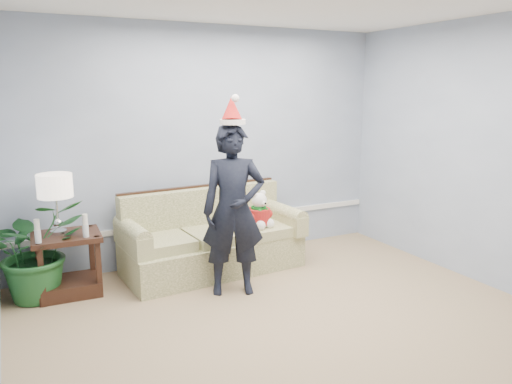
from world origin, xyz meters
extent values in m
cube|color=tan|center=(0.00, 0.00, -0.01)|extent=(4.50, 5.00, 0.02)
cube|color=#9BABC6|center=(0.00, 2.51, 1.35)|extent=(4.50, 0.02, 2.70)
cube|color=white|center=(0.00, 2.48, 0.45)|extent=(4.48, 0.03, 0.06)
cube|color=#5C6730|center=(-0.12, 2.04, 0.18)|extent=(1.98, 0.96, 0.37)
cube|color=#5C6730|center=(-0.72, 1.99, 0.42)|extent=(0.62, 0.70, 0.11)
cube|color=#5C6730|center=(-0.12, 1.99, 0.42)|extent=(0.62, 0.70, 0.11)
cube|color=#5C6730|center=(0.48, 1.99, 0.42)|extent=(0.62, 0.70, 0.11)
cube|color=#5C6730|center=(-0.12, 2.35, 0.62)|extent=(1.94, 0.32, 0.51)
cube|color=black|center=(-0.12, 2.41, 0.88)|extent=(1.93, 0.20, 0.05)
cube|color=#5C6730|center=(-1.00, 2.04, 0.48)|extent=(0.23, 0.84, 0.22)
cube|color=#5C6730|center=(0.76, 2.04, 0.48)|extent=(0.23, 0.84, 0.22)
cube|color=#3B2015|center=(-1.63, 2.07, 0.59)|extent=(0.65, 0.56, 0.05)
cube|color=#3B2015|center=(-1.63, 2.07, 0.07)|extent=(0.59, 0.49, 0.14)
cube|color=#3B2015|center=(-1.88, 1.87, 0.31)|extent=(0.05, 0.05, 0.61)
cube|color=#3B2015|center=(-1.38, 1.87, 0.31)|extent=(0.05, 0.05, 0.61)
cube|color=#3B2015|center=(-1.88, 2.28, 0.31)|extent=(0.05, 0.05, 0.61)
cube|color=#3B2015|center=(-1.38, 2.28, 0.31)|extent=(0.05, 0.05, 0.61)
cylinder|color=silver|center=(-1.69, 2.14, 0.63)|extent=(0.15, 0.15, 0.03)
sphere|color=silver|center=(-1.69, 2.14, 0.71)|extent=(0.09, 0.09, 0.09)
cylinder|color=silver|center=(-1.69, 2.14, 0.86)|extent=(0.02, 0.02, 0.33)
cylinder|color=beige|center=(-1.69, 2.14, 1.08)|extent=(0.33, 0.33, 0.23)
cylinder|color=silver|center=(-1.88, 1.89, 0.67)|extent=(0.06, 0.06, 0.12)
cylinder|color=white|center=(-1.88, 1.89, 0.78)|extent=(0.05, 0.05, 0.10)
cylinder|color=silver|center=(-1.47, 1.89, 0.67)|extent=(0.06, 0.06, 0.12)
cylinder|color=white|center=(-1.47, 1.89, 0.78)|extent=(0.05, 0.05, 0.10)
imported|color=#1C5425|center=(-1.90, 2.10, 0.49)|extent=(1.06, 0.99, 0.97)
imported|color=black|center=(-0.16, 1.39, 0.84)|extent=(0.70, 0.57, 1.67)
cylinder|color=white|center=(-0.16, 1.39, 1.69)|extent=(0.32, 0.32, 0.05)
cone|color=red|center=(-0.16, 1.41, 1.81)|extent=(0.28, 0.32, 0.28)
sphere|color=white|center=(-0.16, 1.33, 1.90)|extent=(0.07, 0.07, 0.07)
sphere|color=white|center=(0.38, 1.90, 0.60)|extent=(0.24, 0.24, 0.24)
cylinder|color=red|center=(0.38, 1.90, 0.60)|extent=(0.31, 0.31, 0.17)
cylinder|color=#106A1D|center=(0.38, 1.90, 0.69)|extent=(0.20, 0.20, 0.03)
sphere|color=white|center=(0.31, 1.79, 0.52)|extent=(0.11, 0.11, 0.11)
sphere|color=white|center=(0.44, 1.79, 0.52)|extent=(0.11, 0.11, 0.11)
sphere|color=white|center=(0.38, 1.89, 0.78)|extent=(0.17, 0.17, 0.17)
sphere|color=black|center=(0.38, 1.79, 0.76)|extent=(0.02, 0.02, 0.02)
sphere|color=white|center=(0.32, 1.90, 0.85)|extent=(0.07, 0.07, 0.07)
sphere|color=white|center=(0.44, 1.90, 0.85)|extent=(0.07, 0.07, 0.07)
camera|label=1|loc=(-2.07, -2.89, 2.00)|focal=35.00mm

